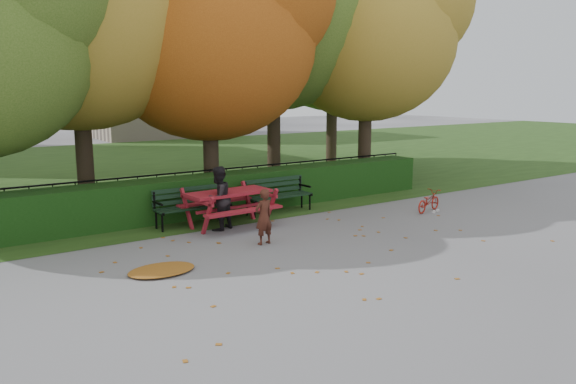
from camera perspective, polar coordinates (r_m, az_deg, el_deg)
ground at (r=11.04m, az=4.79°, el=-6.16°), size 90.00×90.00×0.00m
grass_strip at (r=23.37m, az=-17.57°, el=2.22°), size 90.00×90.00×0.00m
building_right at (r=39.15m, az=-12.85°, el=14.36°), size 9.00×6.00×12.00m
hedge at (r=14.58m, az=-6.47°, el=-0.09°), size 13.00×0.90×1.00m
iron_fence at (r=15.28m, az=-7.90°, el=0.50°), size 14.00×0.04×1.02m
tree_c at (r=16.11m, az=-6.65°, el=16.34°), size 6.30×6.00×8.00m
tree_e at (r=19.33m, az=9.29°, el=16.05°), size 6.09×5.80×8.16m
tree_g at (r=23.53m, az=5.62°, el=15.81°), size 6.30×6.00×8.55m
bench_left at (r=13.31m, az=-9.77°, el=-1.10°), size 1.80×0.57×0.88m
bench_right at (r=14.46m, az=-1.13°, el=-0.03°), size 1.80×0.57×0.88m
picnic_table at (r=13.01m, az=-6.01°, el=-0.71°), size 2.00×1.64×0.94m
leaf_pile at (r=10.11m, az=-12.71°, el=-7.72°), size 1.20×0.84×0.08m
leaf_scatter at (r=11.27m, az=3.81°, el=-5.78°), size 9.00×5.70×0.01m
child at (r=11.46m, az=-2.48°, el=-2.53°), size 0.45×0.32×1.15m
adult at (r=12.69m, az=-7.09°, el=-0.65°), size 0.86×0.78×1.45m
bicycle at (r=15.01m, az=14.09°, el=-0.91°), size 1.11×0.61×0.56m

